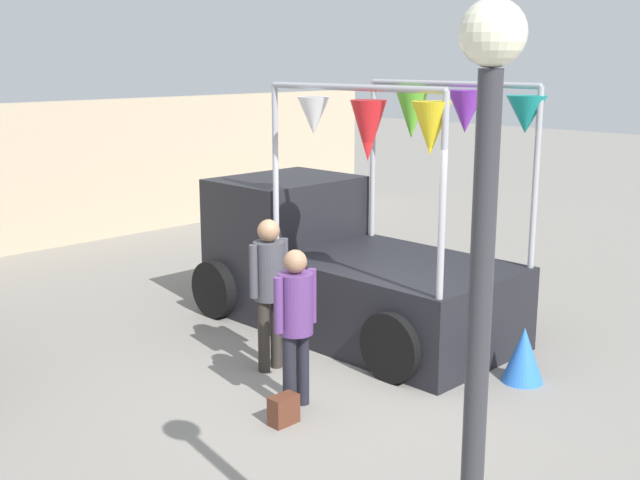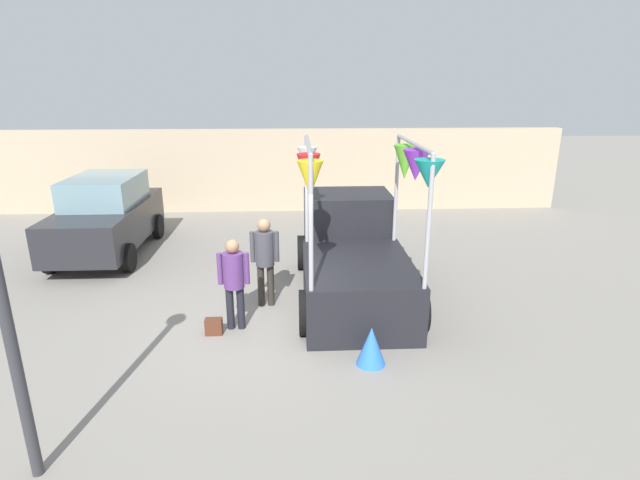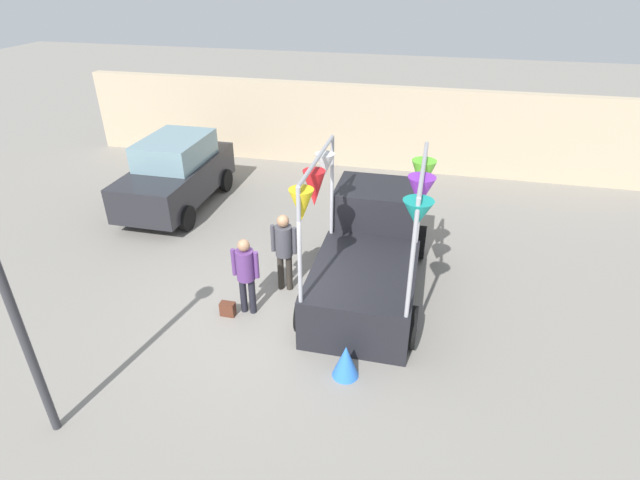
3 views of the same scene
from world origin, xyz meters
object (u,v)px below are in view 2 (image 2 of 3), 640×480
object	(u,v)px
vendor_truck	(352,251)
parked_car	(106,216)
person_customer	(234,276)
handbag	(214,326)
person_vendor	(265,254)
folded_kite_bundle_azure	(371,346)

from	to	relation	value
vendor_truck	parked_car	world-z (taller)	vendor_truck
person_customer	handbag	world-z (taller)	person_customer
handbag	person_customer	bearing A→B (deg)	29.74
person_customer	vendor_truck	bearing A→B (deg)	34.61
vendor_truck	handbag	size ratio (longest dim) A/B	14.64
person_vendor	folded_kite_bundle_azure	bearing A→B (deg)	-52.32
handbag	vendor_truck	bearing A→B (deg)	33.95
vendor_truck	parked_car	bearing A→B (deg)	155.06
vendor_truck	folded_kite_bundle_azure	xyz separation A→B (m)	(-0.01, -2.72, -0.55)
vendor_truck	handbag	world-z (taller)	vendor_truck
handbag	folded_kite_bundle_azure	world-z (taller)	folded_kite_bundle_azure
person_vendor	handbag	bearing A→B (deg)	-126.37
person_vendor	vendor_truck	bearing A→B (deg)	18.71
vendor_truck	person_customer	xyz separation A→B (m)	(-2.14, -1.47, 0.10)
parked_car	handbag	distance (m)	5.40
person_customer	parked_car	bearing A→B (deg)	130.56
vendor_truck	parked_car	size ratio (longest dim) A/B	1.02
person_vendor	folded_kite_bundle_azure	xyz separation A→B (m)	(1.66, -2.15, -0.72)
person_customer	folded_kite_bundle_azure	xyz separation A→B (m)	(2.13, -1.25, -0.65)
folded_kite_bundle_azure	handbag	bearing A→B (deg)	157.14
parked_car	handbag	size ratio (longest dim) A/B	14.29
vendor_truck	person_vendor	xyz separation A→B (m)	(-1.67, -0.57, 0.17)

